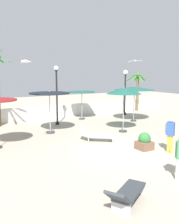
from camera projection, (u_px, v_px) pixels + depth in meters
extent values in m
plane|color=#B2A893|center=(125.00, 150.00, 11.70)|extent=(56.00, 56.00, 0.00)
cube|color=silver|center=(51.00, 112.00, 19.81)|extent=(25.20, 0.30, 1.05)
cylinder|color=#333338|center=(82.00, 119.00, 19.40)|extent=(0.48, 0.48, 0.08)
cylinder|color=#A5A5AD|center=(82.00, 106.00, 19.22)|extent=(0.05, 0.05, 2.24)
cylinder|color=#1E594C|center=(82.00, 92.00, 19.04)|extent=(2.10, 2.10, 0.06)
sphere|color=#99999E|center=(82.00, 91.00, 19.03)|extent=(0.08, 0.08, 0.08)
cylinder|color=#333338|center=(50.00, 132.00, 14.98)|extent=(0.55, 0.55, 0.08)
cylinder|color=#A5A5AD|center=(50.00, 113.00, 14.79)|extent=(0.05, 0.05, 2.52)
cylinder|color=black|center=(49.00, 93.00, 14.58)|extent=(2.46, 2.46, 0.06)
sphere|color=#99999E|center=(49.00, 91.00, 14.57)|extent=(0.08, 0.08, 0.08)
cylinder|color=#333338|center=(123.00, 131.00, 15.29)|extent=(0.52, 0.52, 0.08)
cylinder|color=#A5A5AD|center=(123.00, 113.00, 15.09)|extent=(0.05, 0.05, 2.48)
cone|color=#1E594C|center=(124.00, 91.00, 14.86)|extent=(2.19, 2.19, 0.40)
sphere|color=#99999E|center=(124.00, 87.00, 14.83)|extent=(0.08, 0.08, 0.08)
cylinder|color=#333338|center=(133.00, 121.00, 18.63)|extent=(0.45, 0.45, 0.08)
cylinder|color=#A5A5AD|center=(134.00, 105.00, 18.44)|extent=(0.05, 0.05, 2.48)
cone|color=#1E594C|center=(134.00, 88.00, 18.22)|extent=(3.09, 3.09, 0.27)
sphere|color=#99999E|center=(134.00, 86.00, 18.20)|extent=(0.08, 0.08, 0.08)
ellipsoid|color=#328238|center=(4.00, 60.00, 16.65)|extent=(1.06, 0.38, 0.35)
ellipsoid|color=#328238|center=(0.00, 60.00, 16.83)|extent=(0.78, 0.96, 0.35)
ellipsoid|color=#328238|center=(3.00, 60.00, 16.11)|extent=(0.79, 0.95, 0.35)
cylinder|color=brown|center=(137.00, 93.00, 23.40)|extent=(0.29, 0.25, 3.52)
sphere|color=#317D2B|center=(138.00, 75.00, 23.10)|extent=(0.39, 0.39, 0.39)
ellipsoid|color=#317D2B|center=(142.00, 78.00, 23.57)|extent=(1.19, 0.41, 0.74)
ellipsoid|color=#317D2B|center=(136.00, 78.00, 23.80)|extent=(0.72, 1.13, 0.74)
ellipsoid|color=#317D2B|center=(131.00, 78.00, 23.55)|extent=(0.61, 1.17, 0.74)
ellipsoid|color=#317D2B|center=(131.00, 78.00, 23.12)|extent=(1.13, 0.74, 0.74)
ellipsoid|color=#317D2B|center=(135.00, 78.00, 22.61)|extent=(1.16, 0.64, 0.74)
ellipsoid|color=#317D2B|center=(140.00, 78.00, 22.49)|extent=(0.60, 1.17, 0.74)
ellipsoid|color=#317D2B|center=(145.00, 78.00, 22.92)|extent=(0.91, 1.03, 0.74)
cylinder|color=black|center=(124.00, 114.00, 21.43)|extent=(0.28, 0.28, 0.20)
cylinder|color=black|center=(125.00, 95.00, 21.15)|extent=(0.12, 0.12, 3.55)
cylinder|color=black|center=(125.00, 75.00, 20.86)|extent=(0.22, 0.22, 0.06)
sphere|color=white|center=(125.00, 72.00, 20.83)|extent=(0.42, 0.42, 0.42)
cylinder|color=black|center=(57.00, 123.00, 17.41)|extent=(0.28, 0.28, 0.20)
cylinder|color=black|center=(57.00, 98.00, 17.11)|extent=(0.12, 0.12, 3.87)
cylinder|color=black|center=(56.00, 71.00, 16.80)|extent=(0.22, 0.22, 0.06)
sphere|color=white|center=(56.00, 68.00, 16.77)|extent=(0.34, 0.34, 0.34)
cube|color=#B7B7BC|center=(113.00, 139.00, 12.98)|extent=(0.36, 0.46, 0.35)
cube|color=#B7B7BC|center=(89.00, 138.00, 13.12)|extent=(0.36, 0.46, 0.35)
cube|color=silver|center=(101.00, 136.00, 13.02)|extent=(1.45, 1.28, 0.08)
cube|color=silver|center=(84.00, 131.00, 13.09)|extent=(0.74, 0.75, 0.52)
cube|color=#B7B7BC|center=(137.00, 188.00, 7.50)|extent=(0.31, 0.50, 0.35)
cube|color=#B7B7BC|center=(121.00, 208.00, 6.38)|extent=(0.31, 0.50, 0.35)
cube|color=#33383D|center=(130.00, 191.00, 6.91)|extent=(1.49, 1.17, 0.08)
cube|color=#33383D|center=(117.00, 197.00, 6.09)|extent=(0.75, 0.75, 0.47)
cylinder|color=silver|center=(177.00, 169.00, 8.36)|extent=(0.12, 0.12, 0.82)
cylinder|color=beige|center=(174.00, 149.00, 8.23)|extent=(0.08, 0.08, 0.52)
cylinder|color=gold|center=(171.00, 144.00, 11.15)|extent=(0.12, 0.12, 0.86)
cylinder|color=gold|center=(168.00, 144.00, 11.26)|extent=(0.12, 0.12, 0.86)
cube|color=#3359B2|center=(171.00, 129.00, 11.08)|extent=(0.33, 0.41, 0.61)
sphere|color=beige|center=(171.00, 120.00, 11.01)|extent=(0.23, 0.23, 0.23)
cylinder|color=beige|center=(176.00, 129.00, 10.91)|extent=(0.08, 0.08, 0.55)
cylinder|color=beige|center=(166.00, 127.00, 11.24)|extent=(0.08, 0.08, 0.55)
ellipsoid|color=white|center=(26.00, 62.00, 11.62)|extent=(0.33, 0.17, 0.12)
sphere|color=white|center=(22.00, 61.00, 11.51)|extent=(0.10, 0.10, 0.10)
cube|color=silver|center=(28.00, 61.00, 11.43)|extent=(0.21, 0.50, 0.10)
cube|color=silver|center=(23.00, 61.00, 11.80)|extent=(0.21, 0.49, 0.16)
ellipsoid|color=white|center=(135.00, 61.00, 21.52)|extent=(0.31, 0.31, 0.12)
sphere|color=white|center=(136.00, 61.00, 21.68)|extent=(0.10, 0.10, 0.10)
cube|color=silver|center=(132.00, 61.00, 21.60)|extent=(0.55, 0.55, 0.20)
cube|color=silver|center=(139.00, 61.00, 21.44)|extent=(0.56, 0.56, 0.04)
cube|color=brown|center=(144.00, 145.00, 11.76)|extent=(0.70, 0.70, 0.40)
sphere|color=#2D6B33|center=(145.00, 138.00, 11.70)|extent=(0.60, 0.60, 0.60)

